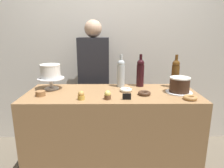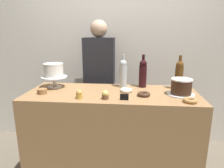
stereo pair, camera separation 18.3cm
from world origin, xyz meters
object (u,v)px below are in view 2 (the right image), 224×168
at_px(wine_bottle_amber, 179,74).
at_px(wine_bottle_clear, 123,73).
at_px(white_layer_cake, 54,70).
at_px(donut_chocolate, 144,94).
at_px(cookie_stack, 42,91).
at_px(donut_sugar, 126,90).
at_px(barista_figure, 100,84).
at_px(wine_bottle_dark_red, 143,73).
at_px(price_sign_chalkboard, 124,97).
at_px(cake_stand_pedestal, 54,80).
at_px(chocolate_round_cake, 181,86).
at_px(cupcake_caramel, 79,94).
at_px(cupcake_lemon, 105,95).
at_px(donut_maple, 190,100).

bearing_deg(wine_bottle_amber, wine_bottle_clear, 177.43).
xyz_separation_m(white_layer_cake, donut_chocolate, (0.87, -0.19, -0.16)).
xyz_separation_m(wine_bottle_clear, cookie_stack, (-0.71, -0.30, -0.12)).
xyz_separation_m(donut_sugar, barista_figure, (-0.34, 0.59, -0.10)).
distance_m(wine_bottle_dark_red, price_sign_chalkboard, 0.47).
height_order(cake_stand_pedestal, wine_bottle_dark_red, wine_bottle_dark_red).
bearing_deg(chocolate_round_cake, price_sign_chalkboard, -159.16).
bearing_deg(chocolate_round_cake, wine_bottle_dark_red, 144.09).
height_order(wine_bottle_dark_red, price_sign_chalkboard, wine_bottle_dark_red).
bearing_deg(cupcake_caramel, wine_bottle_dark_red, 37.76).
xyz_separation_m(cake_stand_pedestal, donut_sugar, (0.71, -0.08, -0.06)).
xyz_separation_m(wine_bottle_dark_red, cupcake_lemon, (-0.32, -0.41, -0.11)).
distance_m(wine_bottle_dark_red, donut_maple, 0.57).
relative_size(cupcake_caramel, donut_chocolate, 0.66).
xyz_separation_m(cupcake_lemon, barista_figure, (-0.18, 0.81, -0.12)).
bearing_deg(wine_bottle_amber, cupcake_lemon, -150.92).
distance_m(donut_chocolate, barista_figure, 0.86).
relative_size(cake_stand_pedestal, wine_bottle_amber, 0.78).
bearing_deg(donut_maple, wine_bottle_amber, 91.92).
relative_size(cake_stand_pedestal, price_sign_chalkboard, 3.61).
bearing_deg(cookie_stack, wine_bottle_amber, 12.46).
bearing_deg(donut_maple, wine_bottle_dark_red, 129.68).
height_order(cake_stand_pedestal, cupcake_caramel, cake_stand_pedestal).
bearing_deg(wine_bottle_clear, wine_bottle_amber, -2.57).
distance_m(cupcake_caramel, cookie_stack, 0.38).
xyz_separation_m(white_layer_cake, price_sign_chalkboard, (0.70, -0.32, -0.15)).
xyz_separation_m(donut_sugar, donut_maple, (0.51, -0.24, 0.00)).
distance_m(cake_stand_pedestal, wine_bottle_dark_red, 0.88).
height_order(white_layer_cake, barista_figure, barista_figure).
distance_m(wine_bottle_clear, donut_maple, 0.69).
height_order(white_layer_cake, cookie_stack, white_layer_cake).
bearing_deg(cookie_stack, cupcake_lemon, -9.14).
bearing_deg(donut_sugar, donut_chocolate, -34.88).
height_order(donut_sugar, cookie_stack, cookie_stack).
distance_m(wine_bottle_amber, price_sign_chalkboard, 0.64).
relative_size(chocolate_round_cake, barista_figure, 0.11).
distance_m(cupcake_caramel, barista_figure, 0.83).
xyz_separation_m(cake_stand_pedestal, chocolate_round_cake, (1.19, -0.13, 0.00)).
bearing_deg(white_layer_cake, donut_maple, -14.72).
distance_m(chocolate_round_cake, wine_bottle_amber, 0.20).
bearing_deg(wine_bottle_amber, cookie_stack, -167.54).
relative_size(white_layer_cake, wine_bottle_dark_red, 0.57).
bearing_deg(white_layer_cake, wine_bottle_dark_red, 6.82).
xyz_separation_m(chocolate_round_cake, wine_bottle_dark_red, (-0.32, 0.23, 0.07)).
relative_size(cake_stand_pedestal, donut_sugar, 2.26).
distance_m(chocolate_round_cake, donut_sugar, 0.49).
bearing_deg(donut_maple, wine_bottle_clear, 143.38).
bearing_deg(cupcake_lemon, cake_stand_pedestal, 150.72).
distance_m(wine_bottle_clear, donut_sugar, 0.22).
bearing_deg(white_layer_cake, donut_sugar, -6.72).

